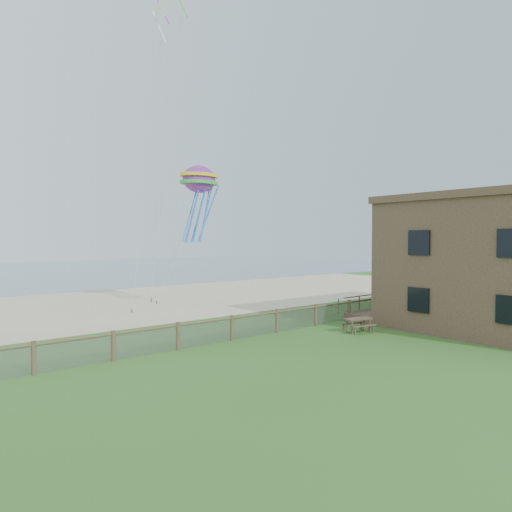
% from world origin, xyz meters
% --- Properties ---
extents(ground, '(160.00, 160.00, 0.00)m').
position_xyz_m(ground, '(0.00, 0.00, 0.00)').
color(ground, '#315B1F').
rests_on(ground, ground).
extents(sand_beach, '(72.00, 20.00, 0.02)m').
position_xyz_m(sand_beach, '(0.00, 22.00, 0.00)').
color(sand_beach, '#C6AF8F').
rests_on(sand_beach, ground).
extents(ocean, '(160.00, 68.00, 0.02)m').
position_xyz_m(ocean, '(0.00, 66.00, 0.00)').
color(ocean, slate).
rests_on(ocean, ground).
extents(chainlink_fence, '(36.20, 0.20, 1.25)m').
position_xyz_m(chainlink_fence, '(0.00, 6.00, 0.55)').
color(chainlink_fence, brown).
rests_on(chainlink_fence, ground).
extents(motel_deck, '(15.00, 2.00, 0.50)m').
position_xyz_m(motel_deck, '(13.00, 5.00, 0.25)').
color(motel_deck, brown).
rests_on(motel_deck, ground).
extents(picnic_table, '(1.75, 1.46, 0.65)m').
position_xyz_m(picnic_table, '(3.41, 3.31, 0.32)').
color(picnic_table, brown).
rests_on(picnic_table, ground).
extents(octopus_kite, '(3.61, 3.07, 6.29)m').
position_xyz_m(octopus_kite, '(2.13, 16.94, 7.82)').
color(octopus_kite, '#EA244E').
extents(kite_white, '(1.95, 2.07, 2.52)m').
position_xyz_m(kite_white, '(-2.77, 13.12, 18.44)').
color(kite_white, white).
extents(kite_purple, '(1.58, 2.01, 2.73)m').
position_xyz_m(kite_purple, '(0.20, 18.19, 22.22)').
color(kite_purple, purple).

